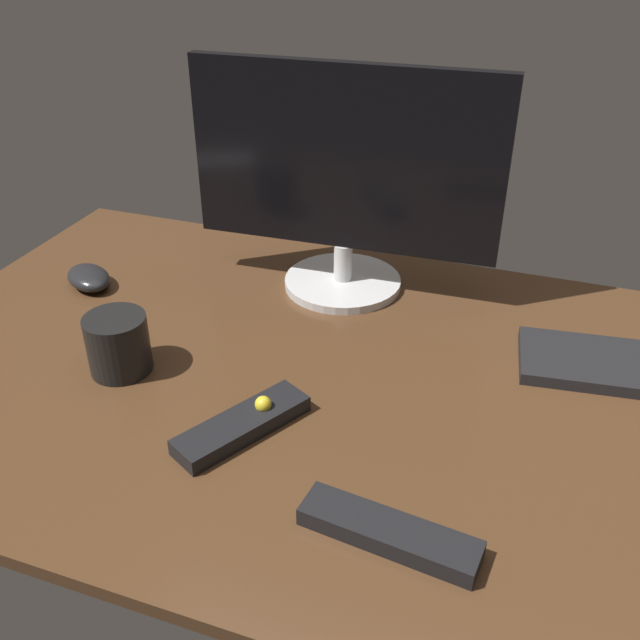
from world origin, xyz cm
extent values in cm
cube|color=#4C301C|center=(0.00, 0.00, 1.00)|extent=(140.00, 84.00, 2.00)
cylinder|color=silver|center=(-8.77, 26.43, 2.72)|extent=(20.43, 20.43, 1.44)
cylinder|color=silver|center=(-8.77, 26.43, 6.73)|extent=(3.25, 3.25, 6.58)
cube|color=black|center=(-8.77, 26.43, 25.06)|extent=(51.48, 4.19, 30.08)
ellipsoid|color=black|center=(-50.83, 11.35, 3.69)|extent=(12.16, 11.07, 3.38)
cube|color=black|center=(-8.86, -15.30, 3.13)|extent=(13.66, 19.17, 2.26)
sphere|color=yellow|center=(-7.20, -12.19, 4.65)|extent=(2.23, 2.23, 2.23)
cube|color=black|center=(13.55, -26.25, 3.13)|extent=(20.36, 7.21, 2.27)
cylinder|color=black|center=(-31.39, -8.47, 6.39)|extent=(8.97, 8.97, 8.79)
camera|label=1|loc=(24.27, -78.60, 62.67)|focal=39.83mm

